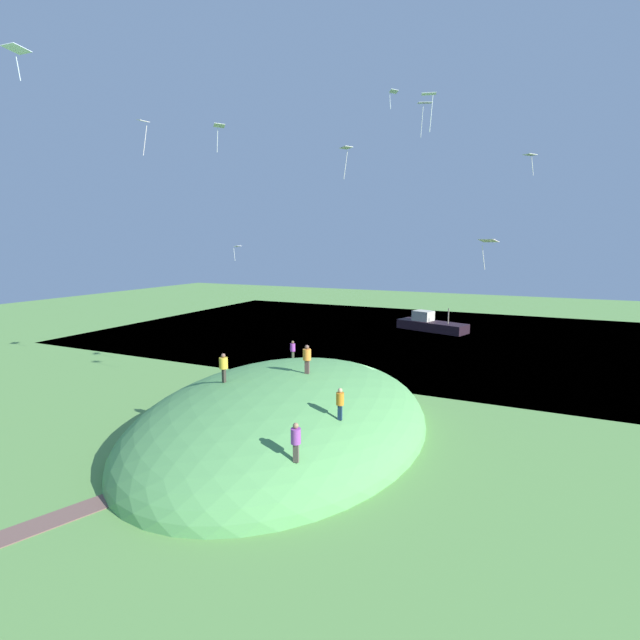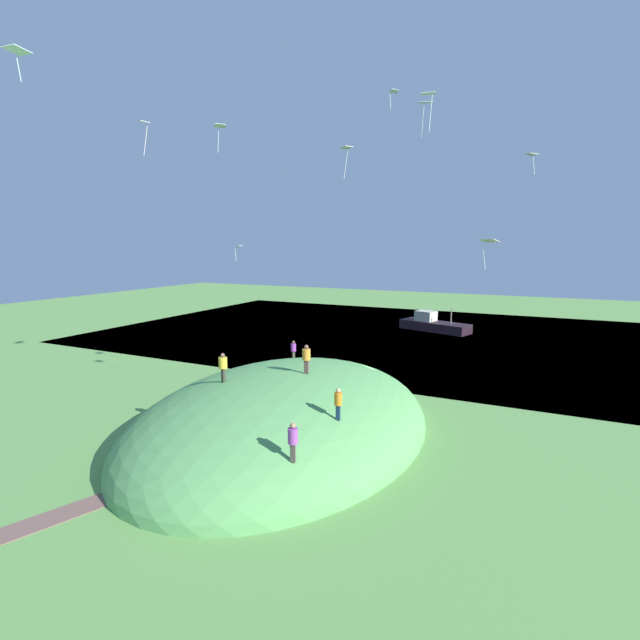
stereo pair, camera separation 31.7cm
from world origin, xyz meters
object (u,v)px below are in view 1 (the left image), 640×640
kite_1 (429,97)px  kite_3 (346,150)px  kite_4 (424,105)px  kite_2 (219,127)px  person_watching_kites (307,356)px  kite_5 (488,242)px  kite_6 (393,92)px  kite_0 (530,156)px  kite_7 (17,50)px  person_on_hilltop (296,438)px  person_with_child (224,364)px  kite_9 (143,125)px  kite_8 (237,247)px  person_walking_path (293,348)px  boat_on_lake (431,324)px  person_near_shore (340,400)px

kite_1 → kite_3: size_ratio=1.02×
kite_4 → kite_2: bearing=-69.6°
person_watching_kites → kite_5: size_ratio=0.90×
kite_1 → kite_6: bearing=-141.8°
kite_0 → kite_5: kite_0 is taller
kite_5 → kite_7: (15.56, -19.97, 8.81)m
kite_1 → person_on_hilltop: bearing=-17.1°
person_with_child → kite_9: bearing=19.1°
kite_3 → kite_4: bearing=136.9°
person_on_hilltop → kite_5: (-14.73, 5.79, 8.10)m
kite_6 → kite_0: bearing=122.0°
person_on_hilltop → kite_2: bearing=-52.1°
kite_2 → kite_8: (-3.94, -1.56, -8.30)m
person_walking_path → kite_7: kite_7 is taller
kite_3 → person_watching_kites: bearing=-4.7°
kite_0 → kite_6: kite_6 is taller
kite_5 → kite_9: bearing=-63.3°
person_on_hilltop → kite_6: kite_6 is taller
kite_0 → kite_1: (8.89, -4.84, 1.81)m
person_watching_kites → kite_7: 20.65m
person_on_hilltop → kite_5: 17.78m
kite_1 → kite_7: kite_7 is taller
person_walking_path → kite_7: size_ratio=1.10×
kite_3 → kite_9: kite_9 is taller
boat_on_lake → kite_3: kite_3 is taller
kite_8 → kite_6: bearing=81.3°
kite_5 → kite_4: bearing=-110.9°
kite_6 → kite_1: bearing=38.2°
person_near_shore → kite_8: size_ratio=1.27×
boat_on_lake → kite_6: 35.72m
person_on_hilltop → kite_0: bearing=-120.9°
kite_4 → kite_5: (1.78, 4.66, -9.03)m
person_near_shore → person_watching_kites: bearing=130.5°
person_near_shore → kite_7: bearing=-166.4°
person_with_child → kite_7: size_ratio=1.17×
kite_6 → kite_7: 20.06m
kite_5 → kite_7: bearing=-52.1°
kite_1 → kite_2: bearing=-97.8°
kite_7 → boat_on_lake: bearing=166.0°
person_on_hilltop → kite_4: size_ratio=0.77×
person_walking_path → kite_6: size_ratio=1.42×
person_with_child → person_near_shore: bearing=-159.9°
boat_on_lake → person_near_shore: (39.70, 3.65, 2.75)m
person_near_shore → kite_2: kite_2 is taller
person_near_shore → kite_8: (-11.94, -14.06, 7.17)m
boat_on_lake → kite_4: bearing=117.5°
person_watching_kites → kite_3: bearing=78.2°
person_watching_kites → kite_1: (-2.11, 6.14, 14.00)m
person_near_shore → kite_0: bearing=60.5°
person_walking_path → kite_5: 16.02m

